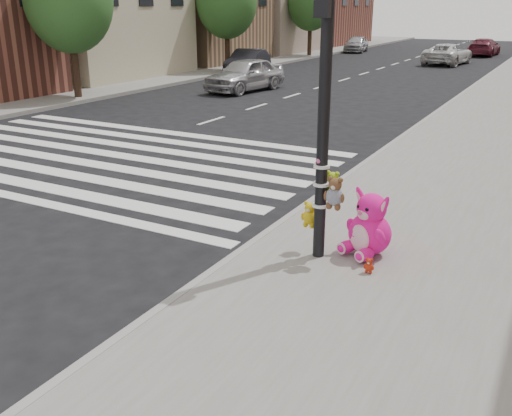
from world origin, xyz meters
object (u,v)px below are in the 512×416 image
Objects in this scene: signal_pole at (325,143)px; pink_bunny at (369,228)px; car_white_near at (448,54)px; red_teddy at (369,266)px; car_dark_far at (248,62)px; car_silver_far at (245,74)px.

pink_bunny is at bearing 32.54° from signal_pole.
pink_bunny is 0.21× the size of car_white_near.
signal_pole is at bearing -123.31° from pink_bunny.
red_teddy is 0.05× the size of car_dark_far.
pink_bunny is at bearing 104.94° from car_white_near.
car_silver_far reaches higher than pink_bunny.
signal_pole is at bearing -67.85° from car_dark_far.
signal_pole is 0.98× the size of car_silver_far.
car_dark_far is at bearing 121.94° from signal_pole.
pink_bunny is (0.56, 0.36, -1.23)m from signal_pole.
red_teddy is 0.05× the size of car_silver_far.
red_teddy is 24.09m from car_dark_far.
car_silver_far reaches higher than car_white_near.
red_teddy is (0.78, -0.22, -1.51)m from signal_pole.
red_teddy is at bearing -46.94° from car_silver_far.
car_dark_far reaches higher than car_white_near.
car_white_near is at bearing 97.60° from red_teddy.
car_dark_far reaches higher than red_teddy.
red_teddy is 0.05× the size of car_white_near.
signal_pole reaches higher than pink_bunny.
car_white_near is (5.21, 15.95, -0.07)m from car_silver_far.
signal_pole is 18.71× the size of red_teddy.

